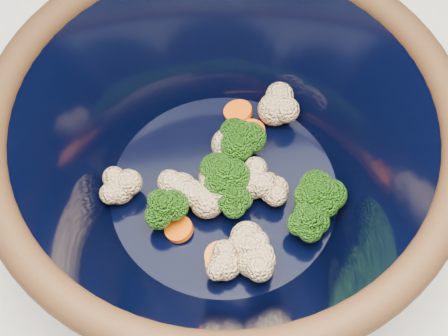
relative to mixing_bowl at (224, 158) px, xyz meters
The scene contains 2 objects.
mixing_bowl is the anchor object (origin of this frame).
vegetable_pile 0.04m from the mixing_bowl, 40.98° to the right, with size 0.22×0.20×0.05m.
Camera 1 is at (0.04, -0.24, 1.47)m, focal length 50.00 mm.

